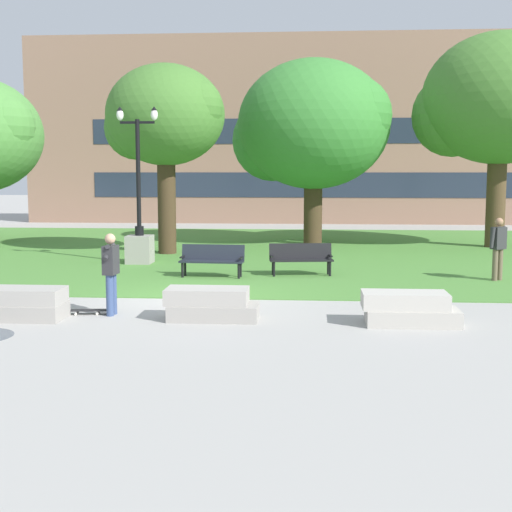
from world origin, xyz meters
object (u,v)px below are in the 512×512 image
object	(u,v)px
concrete_block_left	(211,304)
concrete_block_right	(409,309)
skateboard	(87,310)
lamp_post_left	(139,232)
concrete_block_center	(21,304)
person_skateboarder	(111,269)
park_bench_near_left	(301,257)
person_bystander_near_lawn	(498,245)
park_bench_near_right	(212,258)

from	to	relation	value
concrete_block_left	concrete_block_right	size ratio (longest dim) A/B	0.99
skateboard	lamp_post_left	size ratio (longest dim) A/B	0.21
concrete_block_left	skateboard	bearing A→B (deg)	173.18
concrete_block_right	lamp_post_left	world-z (taller)	lamp_post_left
concrete_block_center	person_skateboarder	bearing A→B (deg)	17.19
concrete_block_center	concrete_block_right	bearing A→B (deg)	0.41
lamp_post_left	skateboard	bearing A→B (deg)	-84.20
concrete_block_center	park_bench_near_left	world-z (taller)	park_bench_near_left
person_skateboarder	skateboard	world-z (taller)	person_skateboarder
park_bench_near_left	lamp_post_left	distance (m)	5.72
park_bench_near_left	lamp_post_left	xyz separation A→B (m)	(-5.23, 2.25, 0.50)
person_bystander_near_lawn	concrete_block_right	bearing A→B (deg)	-118.75
concrete_block_right	person_skateboarder	bearing A→B (deg)	175.49
park_bench_near_right	lamp_post_left	bearing A→B (deg)	134.74
person_skateboarder	person_bystander_near_lawn	bearing A→B (deg)	29.93
concrete_block_right	park_bench_near_left	size ratio (longest dim) A/B	1.01
park_bench_near_left	person_bystander_near_lawn	size ratio (longest dim) A/B	1.08
park_bench_near_right	concrete_block_left	bearing A→B (deg)	-82.56
concrete_block_center	park_bench_near_left	size ratio (longest dim) A/B	0.97
park_bench_near_right	lamp_post_left	xyz separation A→B (m)	(-2.74, 2.76, 0.50)
concrete_block_right	person_skateboarder	world-z (taller)	person_skateboarder
person_skateboarder	person_bystander_near_lawn	world-z (taller)	person_bystander_near_lawn
concrete_block_right	person_bystander_near_lawn	size ratio (longest dim) A/B	1.10
person_skateboarder	park_bench_near_left	size ratio (longest dim) A/B	0.92
park_bench_near_right	person_bystander_near_lawn	distance (m)	7.86
lamp_post_left	person_skateboarder	bearing A→B (deg)	-80.55
concrete_block_left	lamp_post_left	xyz separation A→B (m)	(-3.48, 8.46, 0.73)
concrete_block_center	concrete_block_right	world-z (taller)	same
park_bench_near_left	person_skateboarder	bearing A→B (deg)	-123.16
skateboard	lamp_post_left	xyz separation A→B (m)	(-0.83, 8.14, 0.95)
concrete_block_center	park_bench_near_right	xyz separation A→B (m)	(3.10, 5.95, 0.23)
concrete_block_center	concrete_block_left	world-z (taller)	same
park_bench_near_left	park_bench_near_right	xyz separation A→B (m)	(-2.49, -0.51, 0.00)
park_bench_near_right	person_bystander_near_lawn	world-z (taller)	person_bystander_near_lawn
concrete_block_right	park_bench_near_right	distance (m)	7.52
concrete_block_left	park_bench_near_right	size ratio (longest dim) A/B	1.02
concrete_block_left	concrete_block_right	world-z (taller)	same
skateboard	park_bench_near_left	world-z (taller)	park_bench_near_left
concrete_block_right	park_bench_near_left	distance (m)	6.77
park_bench_near_left	lamp_post_left	world-z (taller)	lamp_post_left
concrete_block_left	lamp_post_left	world-z (taller)	lamp_post_left
lamp_post_left	park_bench_near_right	bearing A→B (deg)	-45.26
concrete_block_right	park_bench_near_left	xyz separation A→B (m)	(-2.18, 6.40, 0.23)
lamp_post_left	person_bystander_near_lawn	distance (m)	10.97
skateboard	park_bench_near_right	bearing A→B (deg)	70.41
concrete_block_left	lamp_post_left	size ratio (longest dim) A/B	0.37
concrete_block_right	person_bystander_near_lawn	xyz separation A→B (m)	(3.18, 5.79, 0.68)
park_bench_near_left	lamp_post_left	bearing A→B (deg)	156.71
park_bench_near_left	park_bench_near_right	distance (m)	2.55
concrete_block_center	person_bystander_near_lawn	world-z (taller)	person_bystander_near_lawn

